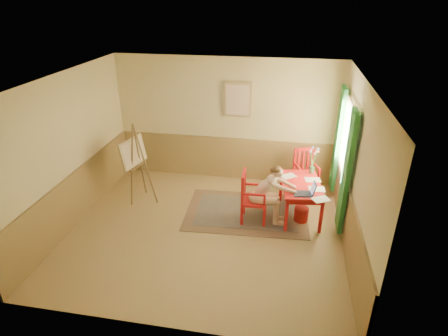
% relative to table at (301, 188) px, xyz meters
% --- Properties ---
extents(room, '(5.04, 4.54, 2.84)m').
position_rel_table_xyz_m(room, '(-1.70, -0.81, 0.77)').
color(room, tan).
rests_on(room, ground).
extents(wainscot, '(5.00, 4.50, 1.00)m').
position_rel_table_xyz_m(wainscot, '(-1.70, -0.02, -0.13)').
color(wainscot, '#9E8350').
rests_on(wainscot, room).
extents(window, '(0.12, 2.01, 2.20)m').
position_rel_table_xyz_m(window, '(0.72, 0.29, 0.71)').
color(window, white).
rests_on(window, room).
extents(wall_portrait, '(0.60, 0.05, 0.76)m').
position_rel_table_xyz_m(wall_portrait, '(-1.45, 1.39, 1.27)').
color(wall_portrait, tan).
rests_on(wall_portrait, room).
extents(rug, '(2.48, 1.73, 0.02)m').
position_rel_table_xyz_m(rug, '(-1.02, -0.07, -0.62)').
color(rug, '#8C7251').
rests_on(rug, room).
extents(table, '(0.87, 1.28, 0.72)m').
position_rel_table_xyz_m(table, '(0.00, 0.00, 0.00)').
color(table, red).
rests_on(table, room).
extents(chair_left, '(0.48, 0.46, 1.02)m').
position_rel_table_xyz_m(chair_left, '(-0.91, -0.32, -0.12)').
color(chair_left, red).
rests_on(chair_left, room).
extents(chair_back, '(0.59, 0.60, 1.02)m').
position_rel_table_xyz_m(chair_back, '(0.11, 0.92, -0.12)').
color(chair_back, red).
rests_on(chair_back, room).
extents(figure, '(0.88, 0.38, 1.19)m').
position_rel_table_xyz_m(figure, '(-0.61, -0.32, 0.03)').
color(figure, beige).
rests_on(figure, room).
extents(laptop, '(0.41, 0.28, 0.23)m').
position_rel_table_xyz_m(laptop, '(0.08, -0.40, 0.14)').
color(laptop, '#1E2338').
rests_on(laptop, table).
extents(papers, '(0.94, 1.15, 0.00)m').
position_rel_table_xyz_m(papers, '(0.15, -0.07, 0.09)').
color(papers, white).
rests_on(papers, table).
extents(vase, '(0.22, 0.27, 0.54)m').
position_rel_table_xyz_m(vase, '(0.21, 0.51, 0.34)').
color(vase, '#3F724C').
rests_on(vase, table).
extents(wastebasket, '(0.29, 0.29, 0.29)m').
position_rel_table_xyz_m(wastebasket, '(0.05, -0.18, -0.49)').
color(wastebasket, '#AF2522').
rests_on(wastebasket, room).
extents(easel, '(0.63, 0.76, 1.70)m').
position_rel_table_xyz_m(easel, '(-3.35, 0.07, 0.38)').
color(easel, brown).
rests_on(easel, room).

